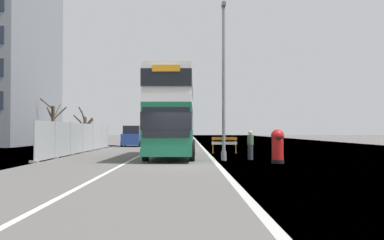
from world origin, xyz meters
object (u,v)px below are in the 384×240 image
at_px(double_decker_bus, 172,114).
at_px(pedestrian_at_kerb, 250,145).
at_px(roadworks_barrier, 224,143).
at_px(red_pillar_postbox, 278,145).
at_px(car_receding_mid, 176,136).
at_px(car_oncoming_near, 132,137).
at_px(car_receding_far, 147,135).
at_px(lamppost_foreground, 224,86).

distance_m(double_decker_bus, pedestrian_at_kerb, 5.37).
bearing_deg(roadworks_barrier, red_pillar_postbox, -78.85).
bearing_deg(car_receding_mid, car_oncoming_near, -123.14).
bearing_deg(car_receding_far, red_pillar_postbox, -75.56).
xyz_separation_m(double_decker_bus, car_receding_mid, (-0.47, 24.86, -1.63)).
xyz_separation_m(red_pillar_postbox, roadworks_barrier, (-1.84, 9.34, -0.19)).
bearing_deg(pedestrian_at_kerb, double_decker_bus, 150.75).
height_order(double_decker_bus, roadworks_barrier, double_decker_bus).
height_order(double_decker_bus, car_receding_mid, double_decker_bus).
distance_m(double_decker_bus, lamppost_foreground, 4.51).
distance_m(double_decker_bus, car_receding_mid, 24.92).
distance_m(red_pillar_postbox, pedestrian_at_kerb, 2.92).
xyz_separation_m(red_pillar_postbox, car_receding_far, (-9.95, 38.65, 0.13)).
bearing_deg(car_receding_mid, lamppost_foreground, -83.20).
relative_size(roadworks_barrier, car_oncoming_near, 0.42).
bearing_deg(car_receding_mid, double_decker_bus, -88.91).
xyz_separation_m(double_decker_bus, car_receding_far, (-4.61, 33.43, -1.60)).
bearing_deg(car_receding_far, car_oncoming_near, -90.36).
relative_size(car_oncoming_near, pedestrian_at_kerb, 2.62).
height_order(double_decker_bus, car_receding_far, double_decker_bus).
height_order(red_pillar_postbox, car_oncoming_near, car_oncoming_near).
bearing_deg(red_pillar_postbox, double_decker_bus, 135.66).
bearing_deg(pedestrian_at_kerb, lamppost_foreground, -154.25).
relative_size(red_pillar_postbox, pedestrian_at_kerb, 1.05).
distance_m(lamppost_foreground, car_oncoming_near, 23.08).
bearing_deg(lamppost_foreground, red_pillar_postbox, -39.22).
relative_size(double_decker_bus, red_pillar_postbox, 6.86).
height_order(double_decker_bus, pedestrian_at_kerb, double_decker_bus).
bearing_deg(car_receding_mid, pedestrian_at_kerb, -79.88).
distance_m(lamppost_foreground, roadworks_barrier, 8.04).
distance_m(lamppost_foreground, car_receding_far, 37.51).
xyz_separation_m(roadworks_barrier, car_receding_mid, (-3.98, 20.75, 0.28)).
distance_m(car_receding_mid, car_receding_far, 9.51).
xyz_separation_m(lamppost_foreground, car_receding_mid, (-3.34, 28.06, -3.00)).
bearing_deg(lamppost_foreground, pedestrian_at_kerb, 25.75).
distance_m(lamppost_foreground, car_receding_mid, 28.42).
height_order(car_oncoming_near, car_receding_far, car_receding_far).
xyz_separation_m(car_oncoming_near, car_receding_far, (0.09, 15.04, 0.07)).
distance_m(double_decker_bus, roadworks_barrier, 5.73).
xyz_separation_m(car_receding_far, pedestrian_at_kerb, (9.01, -35.89, -0.24)).
bearing_deg(car_oncoming_near, pedestrian_at_kerb, -66.41).
height_order(red_pillar_postbox, car_receding_mid, car_receding_mid).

